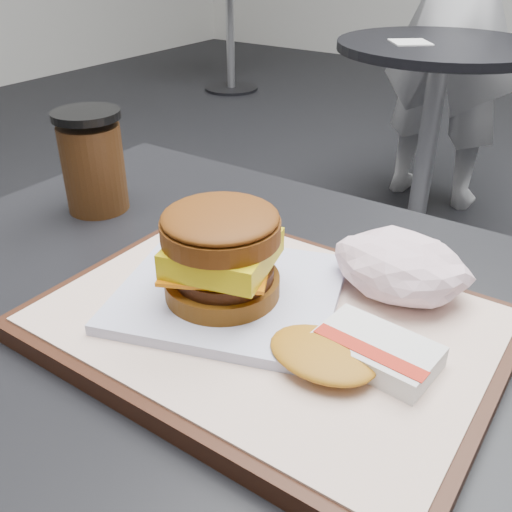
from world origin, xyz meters
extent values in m
cube|color=black|center=(0.00, 0.00, 0.75)|extent=(0.80, 0.60, 0.04)
cube|color=black|center=(0.05, -0.01, 0.78)|extent=(0.38, 0.28, 0.02)
cube|color=beige|center=(0.05, -0.01, 0.79)|extent=(0.36, 0.26, 0.00)
cube|color=white|center=(0.01, -0.01, 0.80)|extent=(0.23, 0.22, 0.01)
cylinder|color=brown|center=(0.01, -0.02, 0.81)|extent=(0.13, 0.13, 0.02)
cylinder|color=#361608|center=(0.01, -0.02, 0.82)|extent=(0.11, 0.11, 0.01)
cube|color=orange|center=(0.00, -0.02, 0.83)|extent=(0.12, 0.12, 0.00)
cube|color=yellow|center=(0.01, -0.02, 0.84)|extent=(0.10, 0.10, 0.02)
cylinder|color=#66340E|center=(0.01, -0.02, 0.86)|extent=(0.13, 0.13, 0.02)
ellipsoid|color=brown|center=(0.01, -0.02, 0.87)|extent=(0.12, 0.12, 0.02)
cube|color=silver|center=(0.15, -0.01, 0.80)|extent=(0.09, 0.06, 0.02)
cube|color=red|center=(0.15, -0.03, 0.81)|extent=(0.09, 0.02, 0.00)
ellipsoid|color=#C5831F|center=(0.12, -0.04, 0.80)|extent=(0.09, 0.07, 0.01)
cylinder|color=#3F220F|center=(-0.27, 0.08, 0.82)|extent=(0.07, 0.07, 0.11)
cylinder|color=black|center=(-0.27, 0.08, 0.89)|extent=(0.08, 0.08, 0.01)
cylinder|color=black|center=(-0.35, 1.65, 0.01)|extent=(0.44, 0.44, 0.02)
cylinder|color=#A5A5AA|center=(-0.35, 1.65, 0.37)|extent=(0.07, 0.07, 0.70)
cylinder|color=black|center=(-0.35, 1.65, 0.73)|extent=(0.70, 0.70, 0.03)
cube|color=white|center=(-0.43, 1.57, 0.75)|extent=(0.17, 0.17, 0.00)
imported|color=silver|center=(-0.46, 2.13, 0.81)|extent=(0.60, 0.40, 1.62)
cylinder|color=black|center=(-2.40, 3.20, 0.01)|extent=(0.40, 0.40, 0.02)
cylinder|color=#A5A5AA|center=(-2.40, 3.20, 0.37)|extent=(0.06, 0.06, 0.70)
camera|label=1|loc=(0.27, -0.34, 1.08)|focal=40.00mm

